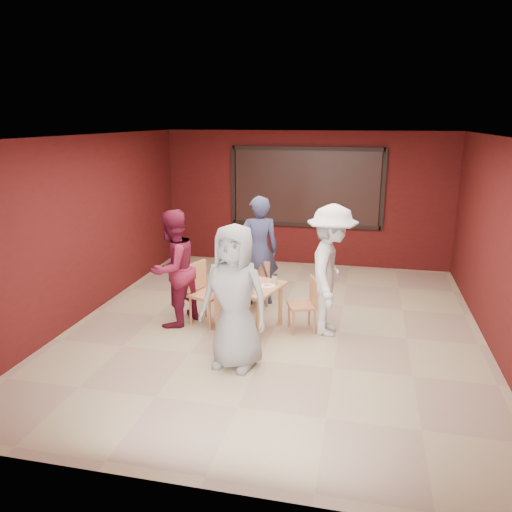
% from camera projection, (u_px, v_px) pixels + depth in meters
% --- Properties ---
extents(floor, '(7.00, 7.00, 0.00)m').
position_uv_depth(floor, '(275.00, 326.00, 7.53)').
color(floor, tan).
rests_on(floor, ground).
extents(window_blinds, '(3.00, 0.02, 1.50)m').
position_uv_depth(window_blinds, '(306.00, 187.00, 10.34)').
color(window_blinds, black).
extents(dining_table, '(1.07, 1.07, 0.83)m').
position_uv_depth(dining_table, '(249.00, 290.00, 7.32)').
color(dining_table, tan).
rests_on(dining_table, floor).
extents(chair_front, '(0.47, 0.47, 0.80)m').
position_uv_depth(chair_front, '(231.00, 316.00, 6.74)').
color(chair_front, '#CB774F').
rests_on(chair_front, floor).
extents(chair_back, '(0.40, 0.40, 0.77)m').
position_uv_depth(chair_back, '(257.00, 282.00, 8.18)').
color(chair_back, '#CB774F').
rests_on(chair_back, floor).
extents(chair_left, '(0.58, 0.58, 0.94)m').
position_uv_depth(chair_left, '(203.00, 289.00, 7.56)').
color(chair_left, '#CB774F').
rests_on(chair_left, floor).
extents(chair_right, '(0.50, 0.50, 0.80)m').
position_uv_depth(chair_right, '(306.00, 301.00, 7.29)').
color(chair_right, '#CB774F').
rests_on(chair_right, floor).
extents(diner_front, '(0.99, 0.74, 1.84)m').
position_uv_depth(diner_front, '(235.00, 297.00, 6.12)').
color(diner_front, gray).
rests_on(diner_front, floor).
extents(diner_back, '(0.78, 0.64, 1.83)m').
position_uv_depth(diner_back, '(259.00, 251.00, 8.26)').
color(diner_back, '#2F3355').
rests_on(diner_back, floor).
extents(diner_left, '(0.92, 1.03, 1.76)m').
position_uv_depth(diner_left, '(173.00, 268.00, 7.41)').
color(diner_left, maroon).
rests_on(diner_left, floor).
extents(diner_right, '(0.72, 1.23, 1.89)m').
position_uv_depth(diner_right, '(331.00, 271.00, 7.08)').
color(diner_right, silver).
rests_on(diner_right, floor).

